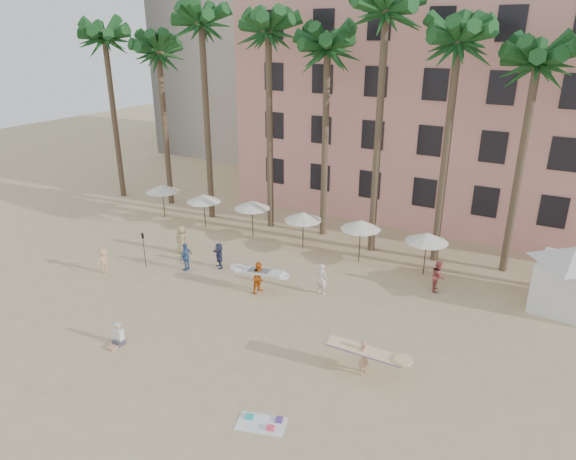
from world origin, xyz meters
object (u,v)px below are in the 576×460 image
(pink_hotel, at_px, (484,108))
(cabana, at_px, (571,273))
(carrier_white, at_px, (260,276))
(carrier_yellow, at_px, (365,355))

(pink_hotel, height_order, cabana, pink_hotel)
(cabana, bearing_deg, pink_hotel, 118.20)
(pink_hotel, distance_m, carrier_white, 22.41)
(carrier_yellow, xyz_separation_m, carrier_white, (-7.65, 3.93, 0.02))
(pink_hotel, bearing_deg, carrier_white, -109.85)
(cabana, xyz_separation_m, carrier_white, (-14.64, -6.17, -1.12))
(cabana, relative_size, carrier_white, 1.78)
(pink_hotel, relative_size, carrier_white, 12.44)
(pink_hotel, bearing_deg, carrier_yellow, -88.96)
(cabana, distance_m, carrier_yellow, 12.33)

